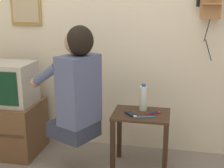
{
  "coord_description": "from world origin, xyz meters",
  "views": [
    {
      "loc": [
        0.62,
        -2.01,
        1.49
      ],
      "look_at": [
        0.1,
        0.52,
        0.8
      ],
      "focal_mm": 50.0,
      "sensor_mm": 36.0,
      "label": 1
    }
  ],
  "objects_px": {
    "person": "(77,85)",
    "toothbrush": "(143,117)",
    "cell_phone_held": "(131,114)",
    "cell_phone_spare": "(153,113)",
    "water_bottle": "(143,98)",
    "television": "(7,83)",
    "framed_picture": "(25,3)"
  },
  "relations": [
    {
      "from": "water_bottle",
      "to": "person",
      "type": "bearing_deg",
      "value": -153.94
    },
    {
      "from": "water_bottle",
      "to": "television",
      "type": "bearing_deg",
      "value": -178.71
    },
    {
      "from": "person",
      "to": "cell_phone_held",
      "type": "xyz_separation_m",
      "value": [
        0.44,
        0.13,
        -0.27
      ]
    },
    {
      "from": "television",
      "to": "cell_phone_held",
      "type": "bearing_deg",
      "value": -4.8
    },
    {
      "from": "framed_picture",
      "to": "toothbrush",
      "type": "relative_size",
      "value": 2.47
    },
    {
      "from": "cell_phone_held",
      "to": "water_bottle",
      "type": "distance_m",
      "value": 0.2
    },
    {
      "from": "television",
      "to": "framed_picture",
      "type": "bearing_deg",
      "value": 78.54
    },
    {
      "from": "framed_picture",
      "to": "cell_phone_held",
      "type": "height_order",
      "value": "framed_picture"
    },
    {
      "from": "cell_phone_held",
      "to": "cell_phone_spare",
      "type": "height_order",
      "value": "same"
    },
    {
      "from": "person",
      "to": "framed_picture",
      "type": "relative_size",
      "value": 2.17
    },
    {
      "from": "water_bottle",
      "to": "toothbrush",
      "type": "relative_size",
      "value": 1.35
    },
    {
      "from": "cell_phone_spare",
      "to": "framed_picture",
      "type": "bearing_deg",
      "value": -137.06
    },
    {
      "from": "cell_phone_held",
      "to": "cell_phone_spare",
      "type": "distance_m",
      "value": 0.2
    },
    {
      "from": "cell_phone_held",
      "to": "water_bottle",
      "type": "bearing_deg",
      "value": 15.53
    },
    {
      "from": "cell_phone_held",
      "to": "cell_phone_spare",
      "type": "bearing_deg",
      "value": -19.54
    },
    {
      "from": "cell_phone_spare",
      "to": "toothbrush",
      "type": "height_order",
      "value": "toothbrush"
    },
    {
      "from": "water_bottle",
      "to": "framed_picture",
      "type": "bearing_deg",
      "value": 165.44
    },
    {
      "from": "water_bottle",
      "to": "toothbrush",
      "type": "bearing_deg",
      "value": -84.77
    },
    {
      "from": "television",
      "to": "cell_phone_held",
      "type": "height_order",
      "value": "television"
    },
    {
      "from": "television",
      "to": "framed_picture",
      "type": "xyz_separation_m",
      "value": [
        0.07,
        0.35,
        0.75
      ]
    },
    {
      "from": "television",
      "to": "framed_picture",
      "type": "height_order",
      "value": "framed_picture"
    },
    {
      "from": "person",
      "to": "cell_phone_held",
      "type": "bearing_deg",
      "value": -48.31
    },
    {
      "from": "person",
      "to": "water_bottle",
      "type": "xyz_separation_m",
      "value": [
        0.54,
        0.26,
        -0.16
      ]
    },
    {
      "from": "framed_picture",
      "to": "cell_phone_spare",
      "type": "xyz_separation_m",
      "value": [
        1.33,
        -0.39,
        -0.93
      ]
    },
    {
      "from": "framed_picture",
      "to": "toothbrush",
      "type": "height_order",
      "value": "framed_picture"
    },
    {
      "from": "cell_phone_spare",
      "to": "water_bottle",
      "type": "distance_m",
      "value": 0.16
    },
    {
      "from": "person",
      "to": "water_bottle",
      "type": "bearing_deg",
      "value": -38.7
    },
    {
      "from": "person",
      "to": "toothbrush",
      "type": "distance_m",
      "value": 0.62
    },
    {
      "from": "cell_phone_spare",
      "to": "water_bottle",
      "type": "height_order",
      "value": "water_bottle"
    },
    {
      "from": "toothbrush",
      "to": "person",
      "type": "bearing_deg",
      "value": 80.32
    },
    {
      "from": "framed_picture",
      "to": "person",
      "type": "bearing_deg",
      "value": -39.77
    },
    {
      "from": "person",
      "to": "framed_picture",
      "type": "xyz_separation_m",
      "value": [
        -0.7,
        0.58,
        0.66
      ]
    }
  ]
}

